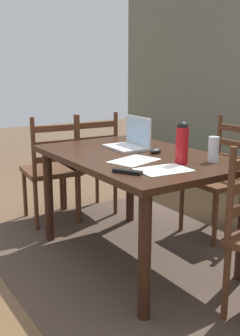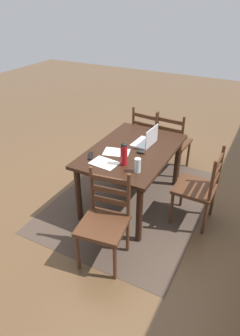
% 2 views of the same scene
% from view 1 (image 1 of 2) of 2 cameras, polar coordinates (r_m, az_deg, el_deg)
% --- Properties ---
extents(ground_plane, '(14.00, 14.00, 0.00)m').
position_cam_1_polar(ground_plane, '(2.98, 2.14, -12.44)').
color(ground_plane, brown).
extents(area_rug, '(2.36, 1.80, 0.01)m').
position_cam_1_polar(area_rug, '(2.98, 2.14, -12.39)').
color(area_rug, '#47382D').
rests_on(area_rug, ground).
extents(dining_table, '(1.40, 0.93, 0.76)m').
position_cam_1_polar(dining_table, '(2.76, 2.26, -0.09)').
color(dining_table, black).
rests_on(dining_table, ground).
extents(chair_left_far, '(0.47, 0.47, 0.95)m').
position_cam_1_polar(chair_left_far, '(3.71, -4.35, 0.44)').
color(chair_left_far, '#4C2B19').
rests_on(chair_left_far, ground).
extents(chair_far_head, '(0.45, 0.45, 0.95)m').
position_cam_1_polar(chair_far_head, '(3.34, 13.97, -1.44)').
color(chair_far_head, '#4C2B19').
rests_on(chair_far_head, ground).
extents(chair_left_near, '(0.49, 0.49, 0.95)m').
position_cam_1_polar(chair_left_near, '(3.55, -9.62, -0.33)').
color(chair_left_near, '#4C2B19').
rests_on(chair_left_near, ground).
extents(laptop, '(0.33, 0.24, 0.23)m').
position_cam_1_polar(laptop, '(2.94, 1.59, 3.96)').
color(laptop, silver).
rests_on(laptop, dining_table).
extents(water_bottle, '(0.08, 0.08, 0.26)m').
position_cam_1_polar(water_bottle, '(2.47, 8.75, 3.68)').
color(water_bottle, '#A81419').
rests_on(water_bottle, dining_table).
extents(drinking_glass, '(0.07, 0.07, 0.16)m').
position_cam_1_polar(drinking_glass, '(2.56, 13.05, 2.59)').
color(drinking_glass, silver).
rests_on(drinking_glass, dining_table).
extents(computer_mouse, '(0.07, 0.11, 0.03)m').
position_cam_1_polar(computer_mouse, '(2.77, 5.04, 2.43)').
color(computer_mouse, black).
rests_on(computer_mouse, dining_table).
extents(tv_remote, '(0.17, 0.12, 0.02)m').
position_cam_1_polar(tv_remote, '(2.23, 1.05, -0.51)').
color(tv_remote, black).
rests_on(tv_remote, dining_table).
extents(paper_stack_left, '(0.24, 0.31, 0.00)m').
position_cam_1_polar(paper_stack_left, '(2.31, 6.17, -0.26)').
color(paper_stack_left, white).
rests_on(paper_stack_left, dining_table).
extents(paper_stack_right, '(0.28, 0.34, 0.00)m').
position_cam_1_polar(paper_stack_right, '(2.53, 2.01, 1.04)').
color(paper_stack_right, white).
rests_on(paper_stack_right, dining_table).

